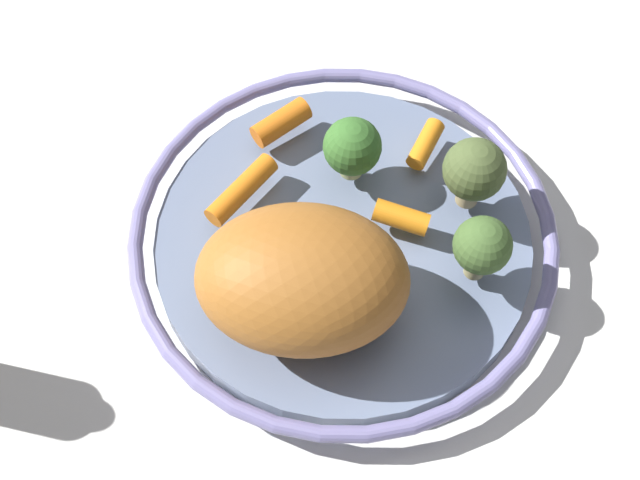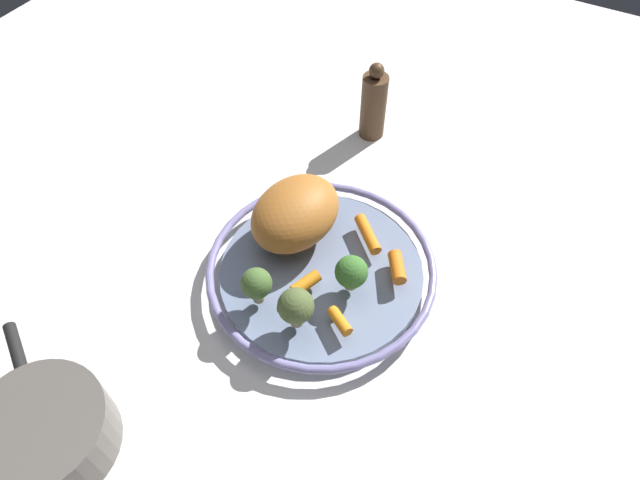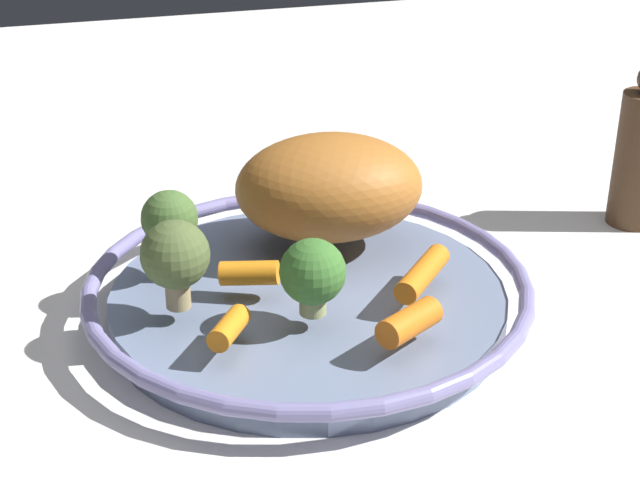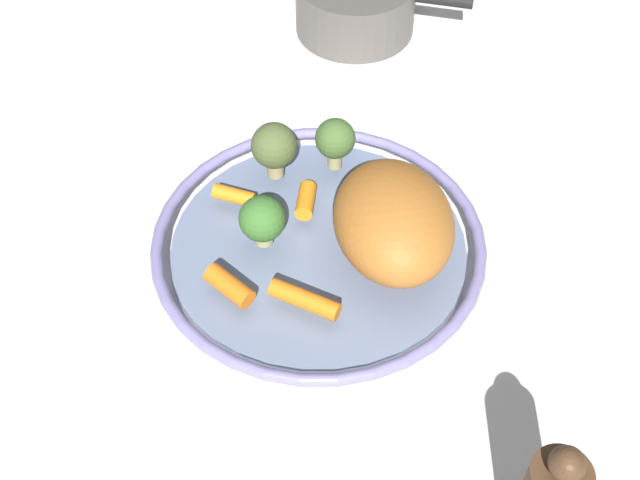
{
  "view_description": "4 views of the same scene",
  "coord_description": "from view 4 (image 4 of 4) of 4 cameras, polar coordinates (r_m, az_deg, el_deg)",
  "views": [
    {
      "loc": [
        0.05,
        0.33,
        0.59
      ],
      "look_at": [
        0.02,
        0.02,
        0.05
      ],
      "focal_mm": 46.06,
      "sensor_mm": 36.0,
      "label": 1
    },
    {
      "loc": [
        -0.42,
        -0.23,
        0.7
      ],
      "look_at": [
        0.02,
        0.01,
        0.07
      ],
      "focal_mm": 31.31,
      "sensor_mm": 36.0,
      "label": 2
    },
    {
      "loc": [
        -0.18,
        -0.62,
        0.39
      ],
      "look_at": [
        0.01,
        -0.01,
        0.07
      ],
      "focal_mm": 54.52,
      "sensor_mm": 36.0,
      "label": 3
    },
    {
      "loc": [
        0.55,
        -0.16,
        0.69
      ],
      "look_at": [
        0.03,
        -0.01,
        0.07
      ],
      "focal_mm": 47.95,
      "sensor_mm": 36.0,
      "label": 4
    }
  ],
  "objects": [
    {
      "name": "serving_bowl",
      "position": [
        0.88,
        -0.1,
        -0.56
      ],
      "size": [
        0.34,
        0.34,
        0.04
      ],
      "color": "slate",
      "rests_on": "ground_plane"
    },
    {
      "name": "baby_carrot_left",
      "position": [
        0.89,
        -0.66,
        2.72
      ],
      "size": [
        0.05,
        0.03,
        0.02
      ],
      "primitive_type": "cylinder",
      "rotation": [
        1.65,
        0.0,
        4.31
      ],
      "color": "orange",
      "rests_on": "serving_bowl"
    },
    {
      "name": "baby_carrot_right",
      "position": [
        0.9,
        -5.79,
        2.98
      ],
      "size": [
        0.04,
        0.05,
        0.02
      ],
      "primitive_type": "cylinder",
      "rotation": [
        1.48,
        0.0,
        5.72
      ],
      "color": "orange",
      "rests_on": "serving_bowl"
    },
    {
      "name": "broccoli_floret_mid",
      "position": [
        0.91,
        1.02,
        6.71
      ],
      "size": [
        0.04,
        0.04,
        0.06
      ],
      "color": "tan",
      "rests_on": "serving_bowl"
    },
    {
      "name": "baby_carrot_center",
      "position": [
        0.81,
        -1.03,
        -3.99
      ],
      "size": [
        0.06,
        0.06,
        0.02
      ],
      "primitive_type": "cylinder",
      "rotation": [
        1.57,
        0.0,
        5.53
      ],
      "color": "orange",
      "rests_on": "serving_bowl"
    },
    {
      "name": "saucepan",
      "position": [
        1.18,
        2.42,
        15.4
      ],
      "size": [
        0.16,
        0.22,
        0.07
      ],
      "color": "#56514C",
      "rests_on": "ground_plane"
    },
    {
      "name": "broccoli_floret_edge",
      "position": [
        0.84,
        -3.87,
        1.37
      ],
      "size": [
        0.05,
        0.05,
        0.06
      ],
      "color": "#9DA466",
      "rests_on": "serving_bowl"
    },
    {
      "name": "baby_carrot_back",
      "position": [
        0.82,
        -6.07,
        -3.06
      ],
      "size": [
        0.05,
        0.05,
        0.02
      ],
      "primitive_type": "cylinder",
      "rotation": [
        1.62,
        0.0,
        2.14
      ],
      "color": "orange",
      "rests_on": "serving_bowl"
    },
    {
      "name": "broccoli_floret_large",
      "position": [
        0.9,
        -3.07,
        6.24
      ],
      "size": [
        0.05,
        0.05,
        0.07
      ],
      "color": "tan",
      "rests_on": "serving_bowl"
    },
    {
      "name": "ground_plane",
      "position": [
        0.9,
        -0.1,
        -1.35
      ],
      "size": [
        2.04,
        2.04,
        0.0
      ],
      "primitive_type": "plane",
      "color": "silver"
    },
    {
      "name": "roast_chicken_piece",
      "position": [
        0.83,
        4.92,
        1.25
      ],
      "size": [
        0.17,
        0.14,
        0.08
      ],
      "primitive_type": "ellipsoid",
      "rotation": [
        0.0,
        0.0,
        3.01
      ],
      "color": "#AC6628",
      "rests_on": "serving_bowl"
    }
  ]
}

